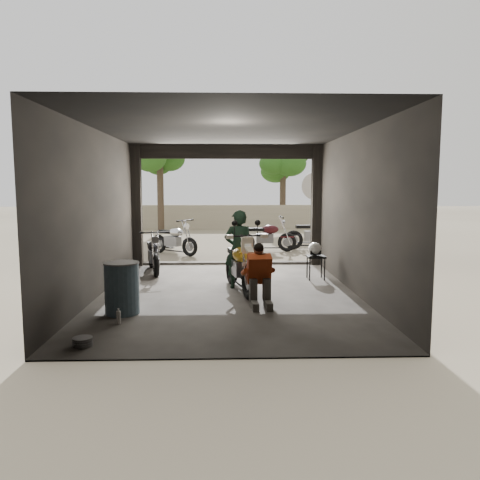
{
  "coord_description": "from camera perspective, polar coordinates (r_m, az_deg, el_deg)",
  "views": [
    {
      "loc": [
        -0.06,
        -9.05,
        2.13
      ],
      "look_at": [
        0.25,
        0.6,
        1.01
      ],
      "focal_mm": 35.0,
      "sensor_mm": 36.0,
      "label": 1
    }
  ],
  "objects": [
    {
      "name": "sign_post",
      "position": [
        14.51,
        9.15,
        4.97
      ],
      "size": [
        0.85,
        0.08,
        2.55
      ],
      "rotation": [
        0.0,
        0.0,
        0.15
      ],
      "color": "black",
      "rests_on": "ground"
    },
    {
      "name": "tree_left",
      "position": [
        21.83,
        -9.79,
        11.39
      ],
      "size": [
        2.2,
        2.2,
        5.6
      ],
      "color": "#382B1E",
      "rests_on": "ground"
    },
    {
      "name": "outside_bike_c",
      "position": [
        15.93,
        9.09,
        1.05
      ],
      "size": [
        1.83,
        0.81,
        1.22
      ],
      "primitive_type": null,
      "rotation": [
        0.0,
        0.0,
        1.61
      ],
      "color": "black",
      "rests_on": "ground"
    },
    {
      "name": "outside_bike_b",
      "position": [
        15.17,
        3.23,
        0.73
      ],
      "size": [
        1.71,
        0.71,
        1.15
      ],
      "primitive_type": null,
      "rotation": [
        0.0,
        0.0,
        1.56
      ],
      "color": "#3C0E12",
      "rests_on": "ground"
    },
    {
      "name": "left_bike",
      "position": [
        11.67,
        -10.52,
        -1.37
      ],
      "size": [
        1.01,
        1.68,
        1.06
      ],
      "primitive_type": null,
      "rotation": [
        0.0,
        0.0,
        0.24
      ],
      "color": "black",
      "rests_on": "ground"
    },
    {
      "name": "oil_drum",
      "position": [
        8.01,
        -14.19,
        -5.81
      ],
      "size": [
        0.73,
        0.73,
        0.87
      ],
      "primitive_type": "cylinder",
      "rotation": [
        0.0,
        0.0,
        0.38
      ],
      "color": "#3C5566",
      "rests_on": "ground"
    },
    {
      "name": "boundary_wall",
      "position": [
        23.1,
        -1.71,
        2.81
      ],
      "size": [
        18.0,
        0.3,
        1.2
      ],
      "primitive_type": "cube",
      "color": "gray",
      "rests_on": "ground"
    },
    {
      "name": "mechanic",
      "position": [
        8.19,
        2.46,
        -4.55
      ],
      "size": [
        0.61,
        0.79,
        1.09
      ],
      "primitive_type": null,
      "rotation": [
        0.0,
        0.0,
        0.07
      ],
      "color": "#B13F17",
      "rests_on": "ground"
    },
    {
      "name": "ground",
      "position": [
        9.3,
        -1.45,
        -6.63
      ],
      "size": [
        80.0,
        80.0,
        0.0
      ],
      "primitive_type": "plane",
      "color": "#7A6D56",
      "rests_on": "ground"
    },
    {
      "name": "outside_bike_a",
      "position": [
        14.63,
        -8.08,
        0.37
      ],
      "size": [
        1.72,
        1.54,
        1.11
      ],
      "primitive_type": null,
      "rotation": [
        0.0,
        0.0,
        0.92
      ],
      "color": "black",
      "rests_on": "ground"
    },
    {
      "name": "garage",
      "position": [
        9.63,
        -1.49,
        1.54
      ],
      "size": [
        7.0,
        7.13,
        3.2
      ],
      "color": "#2D2B28",
      "rests_on": "ground"
    },
    {
      "name": "main_bike",
      "position": [
        9.42,
        -0.06,
        -2.64
      ],
      "size": [
        1.14,
        1.97,
        1.23
      ],
      "primitive_type": null,
      "rotation": [
        0.0,
        0.0,
        0.22
      ],
      "color": "beige",
      "rests_on": "ground"
    },
    {
      "name": "rider",
      "position": [
        9.66,
        -0.17,
        -1.18
      ],
      "size": [
        0.64,
        0.45,
        1.64
      ],
      "primitive_type": "imported",
      "rotation": [
        0.0,
        0.0,
        3.25
      ],
      "color": "black",
      "rests_on": "ground"
    },
    {
      "name": "stool",
      "position": [
        10.74,
        9.24,
        -2.31
      ],
      "size": [
        0.4,
        0.4,
        0.56
      ],
      "rotation": [
        0.0,
        0.0,
        -0.18
      ],
      "color": "black",
      "rests_on": "ground"
    },
    {
      "name": "tree_right",
      "position": [
        23.27,
        5.29,
        10.1
      ],
      "size": [
        2.2,
        2.2,
        5.0
      ],
      "color": "#382B1E",
      "rests_on": "ground"
    },
    {
      "name": "helmet",
      "position": [
        10.76,
        9.1,
        -1.08
      ],
      "size": [
        0.33,
        0.34,
        0.3
      ],
      "primitive_type": "ellipsoid",
      "rotation": [
        0.0,
        0.0,
        -0.04
      ],
      "color": "silver",
      "rests_on": "stool"
    }
  ]
}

